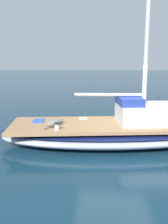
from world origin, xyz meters
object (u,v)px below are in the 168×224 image
Objects in this scene: coiled_rope at (83,119)px; mooring_buoy at (148,110)px; sailboat_main at (115,133)px; dog_grey at (55,123)px; deck_towel at (38,121)px; deck_winch at (57,127)px.

mooring_buoy is (-4.04, 2.99, -0.46)m from coiled_rope.
dog_grey reaches higher than sailboat_main.
deck_winch is at bearing 37.55° from deck_towel.
mooring_buoy is (-4.50, 1.94, -0.12)m from sailboat_main.
sailboat_main is 1.98m from dog_grey.
coiled_rope is 1.50m from deck_towel.
deck_towel is at bearing -92.27° from sailboat_main.
deck_towel is 6.27m from mooring_buoy.
deck_towel is (-0.10, -2.51, 0.34)m from sailboat_main.
coiled_rope is at bearing 103.61° from deck_towel.
sailboat_main is 4.90m from mooring_buoy.
sailboat_main is 1.19m from coiled_rope.
sailboat_main is 2.00m from deck_winch.
sailboat_main is 35.55× the size of deck_winch.
coiled_rope is at bearing 138.56° from dog_grey.
deck_winch reaches higher than mooring_buoy.
dog_grey reaches higher than deck_winch.
deck_towel is at bearing -45.33° from mooring_buoy.
dog_grey reaches higher than mooring_buoy.
mooring_buoy is (-5.41, 3.67, -0.54)m from deck_winch.
sailboat_main is 23.04× the size of coiled_rope.
deck_winch is (0.91, -1.73, 0.42)m from sailboat_main.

